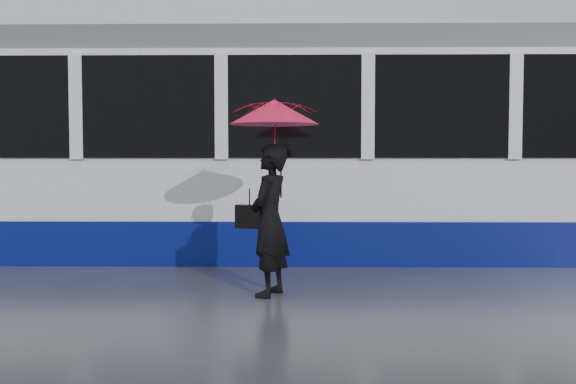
{
  "coord_description": "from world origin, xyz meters",
  "views": [
    {
      "loc": [
        0.68,
        -7.52,
        1.49
      ],
      "look_at": [
        0.56,
        -0.06,
        1.1
      ],
      "focal_mm": 40.0,
      "sensor_mm": 36.0,
      "label": 1
    }
  ],
  "objects": [
    {
      "name": "woman",
      "position": [
        0.37,
        -0.62,
        0.82
      ],
      "size": [
        0.57,
        0.7,
        1.65
      ],
      "primitive_type": "imported",
      "rotation": [
        0.0,
        0.0,
        -1.91
      ],
      "color": "black",
      "rests_on": "ground"
    },
    {
      "name": "tram",
      "position": [
        0.13,
        2.5,
        1.64
      ],
      "size": [
        26.0,
        2.56,
        3.35
      ],
      "color": "white",
      "rests_on": "ground"
    },
    {
      "name": "umbrella",
      "position": [
        0.42,
        -0.62,
        1.8
      ],
      "size": [
        1.23,
        1.23,
        1.11
      ],
      "rotation": [
        0.0,
        0.0,
        -0.34
      ],
      "color": "#F71460",
      "rests_on": "ground"
    },
    {
      "name": "handbag",
      "position": [
        0.15,
        -0.6,
        0.86
      ],
      "size": [
        0.32,
        0.22,
        0.43
      ],
      "rotation": [
        0.0,
        0.0,
        -0.34
      ],
      "color": "black",
      "rests_on": "ground"
    },
    {
      "name": "ground",
      "position": [
        0.0,
        0.0,
        0.0
      ],
      "size": [
        90.0,
        90.0,
        0.0
      ],
      "primitive_type": "plane",
      "color": "#2A2A2F",
      "rests_on": "ground"
    },
    {
      "name": "rails",
      "position": [
        0.0,
        2.5,
        0.01
      ],
      "size": [
        34.0,
        1.51,
        0.02
      ],
      "color": "#3F3D38",
      "rests_on": "ground"
    }
  ]
}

